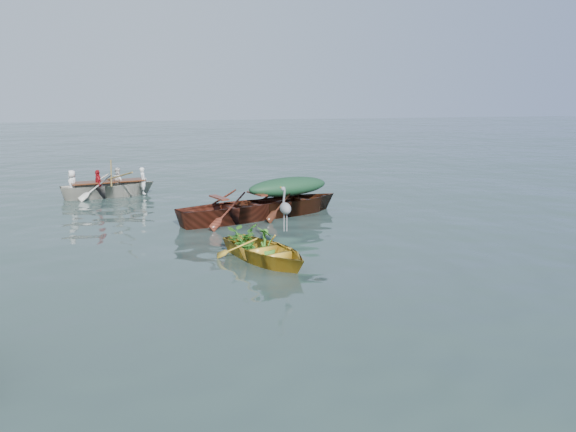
{
  "coord_description": "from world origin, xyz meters",
  "views": [
    {
      "loc": [
        -3.14,
        -9.27,
        3.24
      ],
      "look_at": [
        0.52,
        3.05,
        0.5
      ],
      "focal_mm": 35.0,
      "sensor_mm": 36.0,
      "label": 1
    }
  ],
  "objects_px": {
    "yellow_dinghy": "(265,261)",
    "green_tarp_boat": "(288,214)",
    "open_wooden_boat": "(239,221)",
    "heron": "(285,215)",
    "rowed_boat": "(109,197)"
  },
  "relations": [
    {
      "from": "yellow_dinghy",
      "to": "green_tarp_boat",
      "type": "xyz_separation_m",
      "value": [
        1.76,
        4.29,
        0.0
      ]
    },
    {
      "from": "green_tarp_boat",
      "to": "open_wooden_boat",
      "type": "bearing_deg",
      "value": 90.0
    },
    {
      "from": "yellow_dinghy",
      "to": "heron",
      "type": "xyz_separation_m",
      "value": [
        0.49,
        0.24,
        0.87
      ]
    },
    {
      "from": "yellow_dinghy",
      "to": "open_wooden_boat",
      "type": "height_order",
      "value": "open_wooden_boat"
    },
    {
      "from": "green_tarp_boat",
      "to": "open_wooden_boat",
      "type": "xyz_separation_m",
      "value": [
        -1.51,
        -0.48,
        0.0
      ]
    },
    {
      "from": "green_tarp_boat",
      "to": "heron",
      "type": "distance_m",
      "value": 4.32
    },
    {
      "from": "green_tarp_boat",
      "to": "open_wooden_boat",
      "type": "height_order",
      "value": "open_wooden_boat"
    },
    {
      "from": "green_tarp_boat",
      "to": "yellow_dinghy",
      "type": "bearing_deg",
      "value": 140.06
    },
    {
      "from": "rowed_boat",
      "to": "heron",
      "type": "xyz_separation_m",
      "value": [
        3.6,
        -8.43,
        0.87
      ]
    },
    {
      "from": "rowed_boat",
      "to": "heron",
      "type": "distance_m",
      "value": 9.21
    },
    {
      "from": "yellow_dinghy",
      "to": "rowed_boat",
      "type": "relative_size",
      "value": 0.72
    },
    {
      "from": "heron",
      "to": "open_wooden_boat",
      "type": "bearing_deg",
      "value": 72.92
    },
    {
      "from": "yellow_dinghy",
      "to": "heron",
      "type": "bearing_deg",
      "value": 5.19
    },
    {
      "from": "yellow_dinghy",
      "to": "green_tarp_boat",
      "type": "bearing_deg",
      "value": 46.58
    },
    {
      "from": "green_tarp_boat",
      "to": "open_wooden_boat",
      "type": "distance_m",
      "value": 1.59
    }
  ]
}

